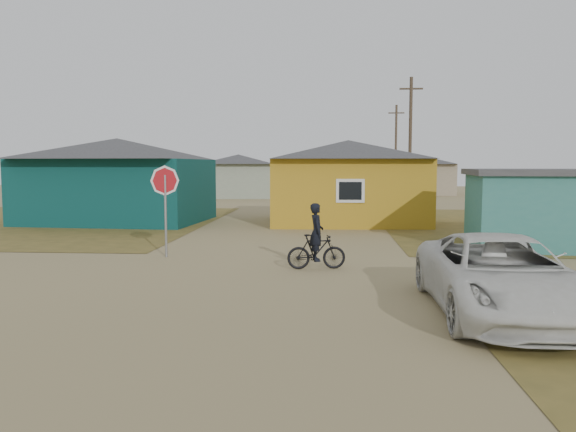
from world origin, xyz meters
name	(u,v)px	position (x,y,z in m)	size (l,w,h in m)	color
ground	(259,283)	(0.00, 0.00, 0.00)	(120.00, 120.00, 0.00)	#958356
grass_nw	(4,222)	(-14.00, 13.00, 0.01)	(20.00, 18.00, 0.00)	brown
house_teal	(118,179)	(-8.50, 13.50, 2.05)	(8.93, 7.08, 4.00)	#093534
house_yellow	(348,180)	(2.50, 14.00, 2.00)	(7.72, 6.76, 3.90)	#B4871B
shed_turquoise	(566,208)	(9.50, 6.50, 1.31)	(6.71, 4.93, 2.60)	#36776E
house_pale_west	(238,175)	(-6.00, 34.00, 1.86)	(7.04, 6.15, 3.60)	gray
house_beige_east	(420,174)	(10.00, 40.00, 1.86)	(6.95, 6.05, 3.60)	gray
house_pale_north	(182,174)	(-14.00, 46.00, 1.75)	(6.28, 5.81, 3.40)	gray
utility_pole_near	(410,142)	(6.50, 22.00, 4.14)	(1.40, 0.20, 8.00)	#47382A
utility_pole_far	(396,149)	(7.50, 38.00, 4.14)	(1.40, 0.20, 8.00)	#47382A
stop_sign	(165,191)	(-3.22, 3.48, 1.98)	(0.87, 0.28, 2.73)	gray
cyclist	(316,245)	(1.29, 1.89, 0.64)	(1.59, 0.68, 1.75)	black
vehicle	(501,276)	(4.75, -2.39, 0.73)	(2.41, 5.22, 1.45)	silver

